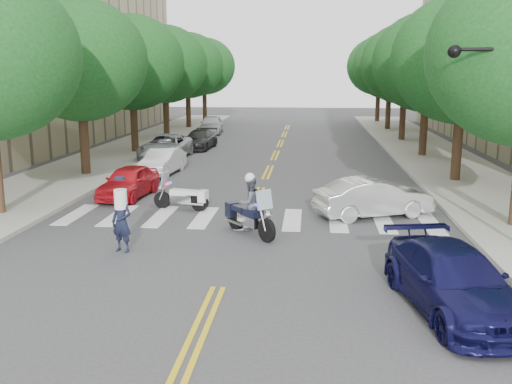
# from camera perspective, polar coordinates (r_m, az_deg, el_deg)

# --- Properties ---
(ground) EXTENTS (140.00, 140.00, 0.00)m
(ground) POSITION_cam_1_polar(r_m,az_deg,el_deg) (13.73, -3.80, -9.52)
(ground) COLOR #38383A
(ground) RESTS_ON ground
(sidewalk_left) EXTENTS (5.00, 60.00, 0.15)m
(sidewalk_left) POSITION_cam_1_polar(r_m,az_deg,el_deg) (36.84, -13.01, 3.92)
(sidewalk_left) COLOR #9E9991
(sidewalk_left) RESTS_ON ground
(sidewalk_right) EXTENTS (5.00, 60.00, 0.15)m
(sidewalk_right) POSITION_cam_1_polar(r_m,az_deg,el_deg) (35.74, 17.36, 3.44)
(sidewalk_right) COLOR #9E9991
(sidewalk_right) RESTS_ON ground
(tree_l_1) EXTENTS (6.40, 6.40, 8.45)m
(tree_l_1) POSITION_cam_1_polar(r_m,az_deg,el_deg) (28.76, -17.26, 12.48)
(tree_l_1) COLOR #382316
(tree_l_1) RESTS_ON ground
(tree_l_2) EXTENTS (6.40, 6.40, 8.45)m
(tree_l_2) POSITION_cam_1_polar(r_m,az_deg,el_deg) (36.29, -12.35, 12.52)
(tree_l_2) COLOR #382316
(tree_l_2) RESTS_ON ground
(tree_l_3) EXTENTS (6.40, 6.40, 8.45)m
(tree_l_3) POSITION_cam_1_polar(r_m,az_deg,el_deg) (43.99, -9.13, 12.49)
(tree_l_3) COLOR #382316
(tree_l_3) RESTS_ON ground
(tree_l_4) EXTENTS (6.40, 6.40, 8.45)m
(tree_l_4) POSITION_cam_1_polar(r_m,az_deg,el_deg) (51.78, -6.88, 12.44)
(tree_l_4) COLOR #382316
(tree_l_4) RESTS_ON ground
(tree_l_5) EXTENTS (6.40, 6.40, 8.45)m
(tree_l_5) POSITION_cam_1_polar(r_m,az_deg,el_deg) (59.62, -5.23, 12.40)
(tree_l_5) COLOR #382316
(tree_l_5) RESTS_ON ground
(tree_r_1) EXTENTS (6.40, 6.40, 8.45)m
(tree_r_1) POSITION_cam_1_polar(r_m,az_deg,el_deg) (27.45, 20.04, 12.36)
(tree_r_1) COLOR #382316
(tree_r_1) RESTS_ON ground
(tree_r_2) EXTENTS (6.40, 6.40, 8.45)m
(tree_r_2) POSITION_cam_1_polar(r_m,az_deg,el_deg) (35.26, 16.78, 12.31)
(tree_r_2) COLOR #382316
(tree_r_2) RESTS_ON ground
(tree_r_3) EXTENTS (6.40, 6.40, 8.45)m
(tree_r_3) POSITION_cam_1_polar(r_m,az_deg,el_deg) (43.14, 14.71, 12.27)
(tree_r_3) COLOR #382316
(tree_r_3) RESTS_ON ground
(tree_r_4) EXTENTS (6.40, 6.40, 8.45)m
(tree_r_4) POSITION_cam_1_polar(r_m,az_deg,el_deg) (51.06, 13.28, 12.23)
(tree_r_4) COLOR #382316
(tree_r_4) RESTS_ON ground
(tree_r_5) EXTENTS (6.40, 6.40, 8.45)m
(tree_r_5) POSITION_cam_1_polar(r_m,az_deg,el_deg) (59.00, 12.23, 12.19)
(tree_r_5) COLOR #382316
(tree_r_5) RESTS_ON ground
(motorcycle_police) EXTENTS (1.77, 2.03, 1.98)m
(motorcycle_police) POSITION_cam_1_polar(r_m,az_deg,el_deg) (17.74, -0.71, -1.54)
(motorcycle_police) COLOR black
(motorcycle_police) RESTS_ON ground
(motorcycle_parked) EXTENTS (2.14, 0.79, 1.39)m
(motorcycle_parked) POSITION_cam_1_polar(r_m,az_deg,el_deg) (21.17, -7.07, -0.52)
(motorcycle_parked) COLOR black
(motorcycle_parked) RESTS_ON ground
(officer_standing) EXTENTS (0.73, 0.60, 1.74)m
(officer_standing) POSITION_cam_1_polar(r_m,az_deg,el_deg) (16.52, -13.28, -2.93)
(officer_standing) COLOR black
(officer_standing) RESTS_ON ground
(convertible) EXTENTS (4.37, 2.90, 1.36)m
(convertible) POSITION_cam_1_polar(r_m,az_deg,el_deg) (20.43, 11.67, -0.57)
(convertible) COLOR silver
(convertible) RESTS_ON ground
(sedan_blue) EXTENTS (2.76, 4.94, 1.35)m
(sedan_blue) POSITION_cam_1_polar(r_m,az_deg,el_deg) (12.94, 19.13, -8.34)
(sedan_blue) COLOR #0E0D39
(sedan_blue) RESTS_ON ground
(parked_car_a) EXTENTS (1.89, 3.94, 1.30)m
(parked_car_a) POSITION_cam_1_polar(r_m,az_deg,el_deg) (23.69, -12.62, 1.02)
(parked_car_a) COLOR red
(parked_car_a) RESTS_ON ground
(parked_car_b) EXTENTS (1.68, 3.94, 1.26)m
(parked_car_b) POSITION_cam_1_polar(r_m,az_deg,el_deg) (28.77, -9.34, 3.01)
(parked_car_b) COLOR silver
(parked_car_b) RESTS_ON ground
(parked_car_c) EXTENTS (2.43, 5.22, 1.45)m
(parked_car_c) POSITION_cam_1_polar(r_m,az_deg,el_deg) (33.81, -9.03, 4.49)
(parked_car_c) COLOR #93969A
(parked_car_c) RESTS_ON ground
(parked_car_d) EXTENTS (2.01, 4.38, 1.24)m
(parked_car_d) POSITION_cam_1_polar(r_m,az_deg,el_deg) (38.08, -5.68, 5.25)
(parked_car_d) COLOR black
(parked_car_d) RESTS_ON ground
(parked_car_e) EXTENTS (2.17, 4.59, 1.52)m
(parked_car_e) POSITION_cam_1_polar(r_m,az_deg,el_deg) (47.51, -4.47, 6.75)
(parked_car_e) COLOR #9D9EA3
(parked_car_e) RESTS_ON ground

